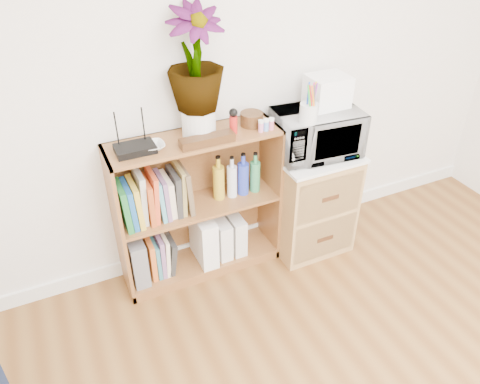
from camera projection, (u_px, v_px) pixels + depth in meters
skirting_board at (241, 233)px, 3.31m from camera, size 4.00×0.02×0.10m
bookshelf at (199, 207)px, 2.84m from camera, size 1.00×0.30×0.95m
wicker_unit at (309, 201)px, 3.12m from camera, size 0.50×0.45×0.70m
microwave at (317, 133)px, 2.83m from camera, size 0.53×0.38×0.28m
pen_cup at (309, 113)px, 2.59m from camera, size 0.10×0.10×0.11m
small_appliance at (327, 91)px, 2.76m from camera, size 0.23×0.20×0.19m
router at (135, 149)px, 2.43m from camera, size 0.21×0.14×0.04m
white_bowl at (152, 146)px, 2.46m from camera, size 0.13×0.13×0.03m
plant_pot at (199, 122)px, 2.56m from camera, size 0.19×0.19×0.16m
potted_plant at (195, 59)px, 2.37m from camera, size 0.30×0.30×0.54m
trinket_box at (207, 140)px, 2.50m from camera, size 0.30×0.08×0.05m
kokeshi_doll at (233, 125)px, 2.60m from camera, size 0.05×0.05×0.10m
wooden_bowl at (251, 119)px, 2.69m from camera, size 0.13×0.13×0.08m
paint_jars at (266, 126)px, 2.63m from camera, size 0.12×0.04×0.06m
file_box at (136, 258)px, 2.84m from camera, size 0.09×0.25×0.31m
magazine_holder_left at (203, 238)px, 2.98m from camera, size 0.11×0.27×0.33m
magazine_holder_mid at (221, 237)px, 3.04m from camera, size 0.08×0.21×0.26m
magazine_holder_right at (235, 233)px, 3.07m from camera, size 0.08×0.21×0.26m
cookbooks at (154, 196)px, 2.66m from camera, size 0.41×0.20×0.31m
liquor_bottles at (236, 176)px, 2.84m from camera, size 0.30×0.07×0.28m
lower_books at (160, 254)px, 2.90m from camera, size 0.17×0.19×0.28m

